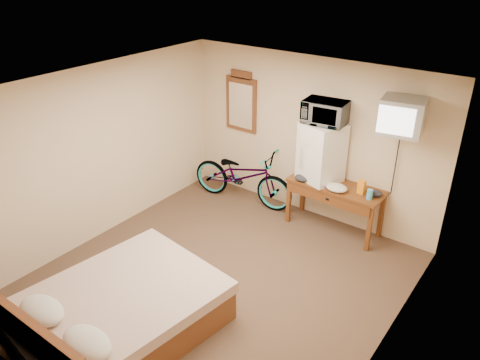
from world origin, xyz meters
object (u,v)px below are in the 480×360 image
(bed, at_px, (114,315))
(mini_fridge, at_px, (322,152))
(microwave, at_px, (325,112))
(crt_television, at_px, (402,116))
(bicycle, at_px, (242,176))
(blue_cup, at_px, (370,194))
(wall_mirror, at_px, (241,102))
(desk, at_px, (334,193))

(bed, bearing_deg, mini_fridge, 79.41)
(microwave, height_order, crt_television, crt_television)
(mini_fridge, bearing_deg, bed, -100.59)
(mini_fridge, bearing_deg, bicycle, -173.85)
(mini_fridge, distance_m, crt_television, 1.34)
(blue_cup, relative_size, wall_mirror, 0.14)
(wall_mirror, bearing_deg, bicycle, -50.97)
(wall_mirror, xyz_separation_m, bicycle, (0.28, -0.35, -1.11))
(crt_television, bearing_deg, bed, -116.96)
(desk, xyz_separation_m, crt_television, (0.79, 0.02, 1.34))
(bicycle, bearing_deg, wall_mirror, 31.78)
(mini_fridge, bearing_deg, microwave, 56.24)
(desk, xyz_separation_m, wall_mirror, (-1.90, 0.27, 0.95))
(blue_cup, bearing_deg, bicycle, -179.87)
(blue_cup, bearing_deg, desk, 172.86)
(desk, distance_m, crt_television, 1.55)
(desk, distance_m, blue_cup, 0.59)
(bicycle, bearing_deg, mini_fridge, -91.10)
(microwave, relative_size, wall_mirror, 0.60)
(microwave, distance_m, bicycle, 1.87)
(microwave, distance_m, wall_mirror, 1.63)
(desk, relative_size, crt_television, 2.22)
(desk, height_order, microwave, microwave)
(crt_television, relative_size, bicycle, 0.35)
(microwave, bearing_deg, crt_television, -8.67)
(crt_television, bearing_deg, wall_mirror, 174.64)
(mini_fridge, bearing_deg, wall_mirror, 172.71)
(crt_television, distance_m, bed, 4.16)
(microwave, height_order, bed, microwave)
(desk, relative_size, bicycle, 0.78)
(desk, relative_size, bed, 0.61)
(mini_fridge, bearing_deg, desk, -13.18)
(blue_cup, xyz_separation_m, bicycle, (-2.17, -0.01, -0.35))
(microwave, height_order, bicycle, microwave)
(mini_fridge, height_order, crt_television, crt_television)
(blue_cup, xyz_separation_m, bed, (-1.49, -3.30, -0.53))
(crt_television, xyz_separation_m, wall_mirror, (-2.69, 0.25, -0.38))
(bed, bearing_deg, microwave, 79.41)
(wall_mirror, distance_m, bicycle, 1.20)
(microwave, distance_m, bed, 3.81)
(mini_fridge, height_order, bicycle, mini_fridge)
(microwave, distance_m, blue_cup, 1.30)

